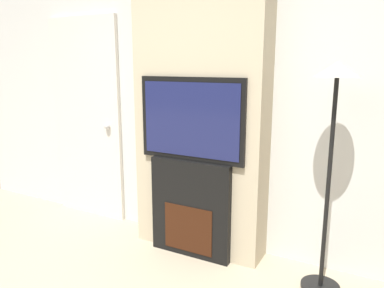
% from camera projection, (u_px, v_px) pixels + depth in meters
% --- Properties ---
extents(wall_back, '(6.00, 0.06, 2.70)m').
position_uv_depth(wall_back, '(210.00, 94.00, 3.24)').
color(wall_back, silver).
rests_on(wall_back, ground_plane).
extents(chimney_breast, '(1.14, 0.29, 2.70)m').
position_uv_depth(chimney_breast, '(200.00, 96.00, 3.09)').
color(chimney_breast, '#BCAD8E').
rests_on(chimney_breast, ground_plane).
extents(fireplace, '(0.72, 0.15, 0.83)m').
position_uv_depth(fireplace, '(192.00, 208.00, 3.16)').
color(fireplace, black).
rests_on(fireplace, ground_plane).
extents(television, '(0.92, 0.07, 0.68)m').
position_uv_depth(television, '(192.00, 119.00, 3.00)').
color(television, black).
rests_on(television, fireplace).
extents(floor_lamp, '(0.29, 0.29, 1.62)m').
position_uv_depth(floor_lamp, '(333.00, 122.00, 2.48)').
color(floor_lamp, black).
rests_on(floor_lamp, ground_plane).
extents(entry_door, '(0.87, 0.09, 2.07)m').
position_uv_depth(entry_door, '(87.00, 120.00, 3.91)').
color(entry_door, silver).
rests_on(entry_door, ground_plane).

